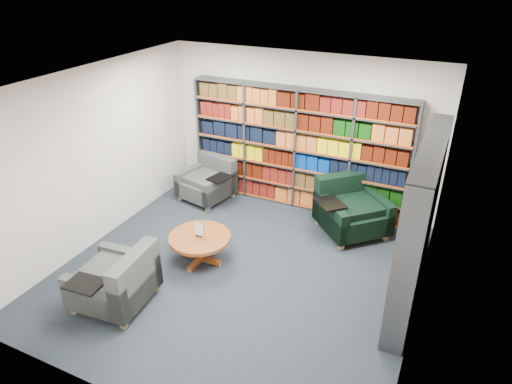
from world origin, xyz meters
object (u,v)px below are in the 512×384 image
at_px(chair_teal_front, 119,283).
at_px(chair_green_right, 350,210).
at_px(chair_teal_left, 209,182).
at_px(coffee_table, 200,241).

bearing_deg(chair_teal_front, chair_green_right, 54.44).
height_order(chair_teal_left, chair_teal_front, chair_teal_front).
relative_size(chair_green_right, chair_teal_front, 1.25).
distance_m(chair_teal_left, chair_green_right, 2.76).
bearing_deg(coffee_table, chair_green_right, 45.96).
bearing_deg(chair_teal_left, coffee_table, -63.37).
distance_m(chair_teal_left, coffee_table, 2.11).
bearing_deg(chair_teal_left, chair_teal_front, -81.25).
relative_size(chair_teal_left, chair_teal_front, 0.98).
xyz_separation_m(chair_teal_left, coffee_table, (0.95, -1.89, 0.04)).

